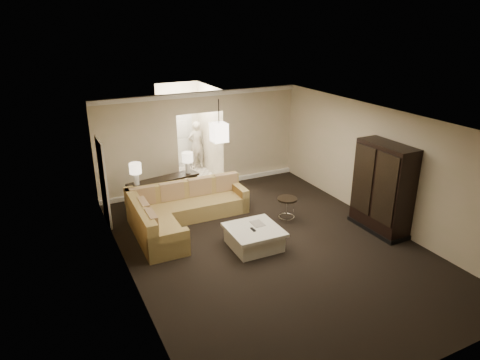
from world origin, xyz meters
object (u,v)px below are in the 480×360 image
sectional_sofa (179,211)px  coffee_table (254,237)px  person (196,142)px  console_table (164,189)px  armoire (382,190)px  drink_table (287,205)px

sectional_sofa → coffee_table: sectional_sofa is taller
sectional_sofa → coffee_table: size_ratio=2.63×
person → coffee_table: bearing=78.2°
coffee_table → sectional_sofa: bearing=122.6°
coffee_table → console_table: 3.24m
sectional_sofa → armoire: bearing=-28.3°
console_table → armoire: 5.50m
armoire → person: bearing=110.4°
drink_table → coffee_table: bearing=-150.1°
sectional_sofa → person: size_ratio=1.70×
armoire → drink_table: (-1.69, 1.35, -0.58)m
console_table → person: bearing=42.0°
drink_table → armoire: bearing=-38.6°
sectional_sofa → console_table: size_ratio=1.50×
console_table → armoire: (4.09, -3.64, 0.56)m
console_table → armoire: bearing=-52.0°
sectional_sofa → console_table: sectional_sofa is taller
coffee_table → console_table: size_ratio=0.57×
person → console_table: bearing=48.7°
sectional_sofa → coffee_table: (1.11, -1.74, -0.12)m
sectional_sofa → console_table: 1.32m
sectional_sofa → person: (1.88, 3.71, 0.53)m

